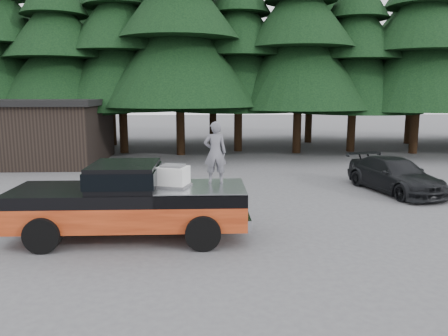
{
  "coord_description": "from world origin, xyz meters",
  "views": [
    {
      "loc": [
        0.46,
        -11.17,
        3.67
      ],
      "look_at": [
        0.93,
        0.0,
        1.71
      ],
      "focal_mm": 35.0,
      "sensor_mm": 36.0,
      "label": 1
    }
  ],
  "objects_px": {
    "pickup_truck": "(130,212)",
    "air_compressor": "(173,177)",
    "utility_building": "(24,131)",
    "man_on_bed": "(215,153)",
    "parked_car": "(394,175)"
  },
  "relations": [
    {
      "from": "pickup_truck",
      "to": "air_compressor",
      "type": "relative_size",
      "value": 8.45
    },
    {
      "from": "pickup_truck",
      "to": "utility_building",
      "type": "xyz_separation_m",
      "value": [
        -7.54,
        12.41,
        1.0
      ]
    },
    {
      "from": "air_compressor",
      "to": "utility_building",
      "type": "relative_size",
      "value": 0.08
    },
    {
      "from": "air_compressor",
      "to": "man_on_bed",
      "type": "distance_m",
      "value": 1.26
    },
    {
      "from": "man_on_bed",
      "to": "parked_car",
      "type": "distance_m",
      "value": 8.24
    },
    {
      "from": "parked_car",
      "to": "utility_building",
      "type": "height_order",
      "value": "utility_building"
    },
    {
      "from": "parked_car",
      "to": "air_compressor",
      "type": "bearing_deg",
      "value": -162.13
    },
    {
      "from": "air_compressor",
      "to": "man_on_bed",
      "type": "relative_size",
      "value": 0.44
    },
    {
      "from": "pickup_truck",
      "to": "man_on_bed",
      "type": "distance_m",
      "value": 2.64
    },
    {
      "from": "air_compressor",
      "to": "utility_building",
      "type": "height_order",
      "value": "utility_building"
    },
    {
      "from": "pickup_truck",
      "to": "man_on_bed",
      "type": "height_order",
      "value": "man_on_bed"
    },
    {
      "from": "pickup_truck",
      "to": "parked_car",
      "type": "xyz_separation_m",
      "value": [
        8.92,
        4.82,
        -0.03
      ]
    },
    {
      "from": "pickup_truck",
      "to": "parked_car",
      "type": "bearing_deg",
      "value": 28.38
    },
    {
      "from": "man_on_bed",
      "to": "utility_building",
      "type": "relative_size",
      "value": 0.19
    },
    {
      "from": "utility_building",
      "to": "air_compressor",
      "type": "bearing_deg",
      "value": -55.24
    }
  ]
}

